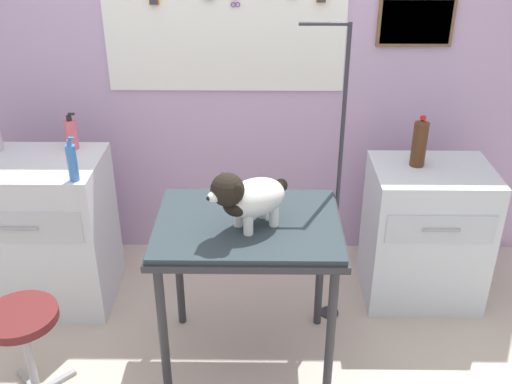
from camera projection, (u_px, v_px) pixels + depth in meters
The scene contains 11 objects.
ground at pixel (240, 378), 3.13m from camera, with size 4.40×4.00×0.04m, color #C2B2A2.
rear_wall_panel at pixel (245, 86), 3.71m from camera, with size 4.00×0.11×2.30m.
grooming_table at pixel (248, 237), 2.89m from camera, with size 0.91×0.69×0.85m.
grooming_arm at pixel (336, 195), 3.19m from camera, with size 0.30×0.11×1.72m.
dog at pixel (247, 197), 2.72m from camera, with size 0.40×0.33×0.31m.
counter_left at pixel (40, 232), 3.51m from camera, with size 0.80×0.58×0.92m.
cabinet_right at pixel (425, 233), 3.56m from camera, with size 0.68×0.54×0.86m.
stool at pixel (22, 328), 2.80m from camera, with size 0.35×0.35×0.52m.
pump_bottle_white at pixel (71, 134), 3.42m from camera, with size 0.07×0.07×0.22m.
detangler_spray at pixel (72, 162), 3.05m from camera, with size 0.05×0.05×0.24m.
soda_bottle at pixel (420, 143), 3.34m from camera, with size 0.08×0.08×0.30m.
Camera 1 is at (0.11, -2.31, 2.30)m, focal length 41.71 mm.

